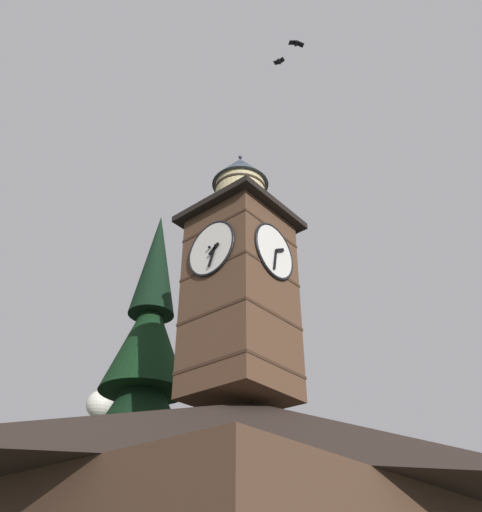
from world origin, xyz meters
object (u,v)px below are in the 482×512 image
object	(u,v)px
flying_bird_high	(279,61)
flying_bird_low	(296,43)
pine_tree_behind	(138,441)
moon	(100,404)
clock_tower	(240,276)

from	to	relation	value
flying_bird_high	flying_bird_low	distance (m)	3.06
pine_tree_behind	flying_bird_low	bearing A→B (deg)	70.55
pine_tree_behind	flying_bird_high	distance (m)	16.79
pine_tree_behind	moon	world-z (taller)	pine_tree_behind
clock_tower	flying_bird_low	bearing A→B (deg)	62.91
clock_tower	pine_tree_behind	distance (m)	8.47
clock_tower	flying_bird_high	size ratio (longest dim) A/B	21.85
pine_tree_behind	moon	bearing A→B (deg)	-120.63
pine_tree_behind	flying_bird_low	size ratio (longest dim) A/B	33.59
flying_bird_high	pine_tree_behind	bearing A→B (deg)	-104.95
flying_bird_high	flying_bird_low	size ratio (longest dim) A/B	0.88
clock_tower	flying_bird_high	bearing A→B (deg)	72.69
clock_tower	flying_bird_high	distance (m)	9.38
pine_tree_behind	flying_bird_low	distance (m)	16.72
moon	flying_bird_high	world-z (taller)	flying_bird_high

